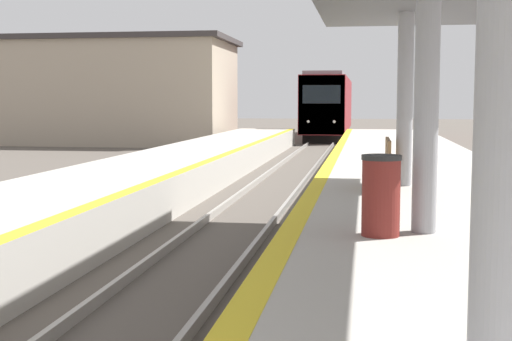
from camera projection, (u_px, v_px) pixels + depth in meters
name	position (u px, v px, depth m)	size (l,w,h in m)	color
train	(329.00, 106.00, 49.44)	(2.73, 17.19, 4.30)	black
trash_bin	(381.00, 195.00, 8.57)	(0.48, 0.48, 0.98)	maroon
bench	(381.00, 162.00, 13.25)	(0.44, 1.69, 0.92)	brown
station_building	(119.00, 91.00, 42.44)	(13.62, 7.90, 6.22)	tan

